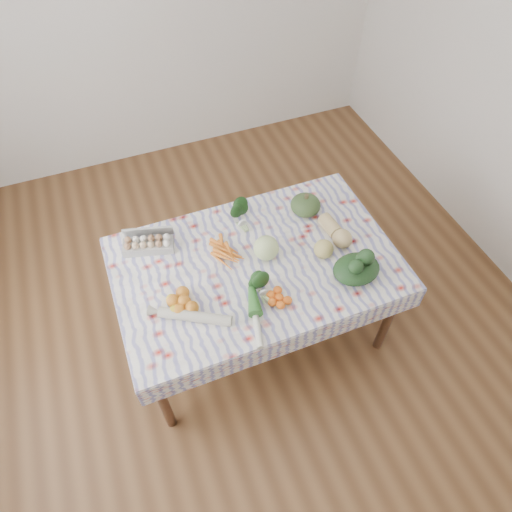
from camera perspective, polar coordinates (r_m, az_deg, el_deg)
ground at (r=3.32m, az=-0.00°, el=-8.94°), size 4.50×4.50×0.00m
dining_table at (r=2.76m, az=-0.00°, el=-1.85°), size 1.60×1.00×0.75m
tablecloth at (r=2.70m, az=-0.00°, el=-0.86°), size 1.66×1.06×0.01m
egg_carton at (r=2.80m, az=-13.33°, el=1.36°), size 0.32×0.19×0.08m
carrot_bunch at (r=2.73m, az=-4.03°, el=0.71°), size 0.26×0.25×0.04m
kale_bunch at (r=2.86m, az=-2.07°, el=5.08°), size 0.16×0.14×0.13m
kabocha_squash at (r=2.94m, az=6.21°, el=6.36°), size 0.21×0.21×0.13m
cabbage at (r=2.66m, az=1.28°, el=1.01°), size 0.19×0.19×0.15m
butternut_squash at (r=2.82m, az=9.95°, el=3.18°), size 0.15×0.27×0.12m
orange_cluster at (r=2.51m, az=-8.98°, el=-5.62°), size 0.27×0.27×0.08m
broccoli at (r=2.53m, az=0.61°, el=-3.71°), size 0.13×0.13×0.10m
mandarin_cluster at (r=2.52m, az=2.92°, el=-5.15°), size 0.21×0.21×0.05m
grapefruit at (r=2.71m, az=8.45°, el=0.87°), size 0.12×0.12×0.12m
spinach_bag at (r=2.65m, az=12.43°, el=-1.61°), size 0.34×0.31×0.12m
daikon at (r=2.47m, az=-7.63°, el=-7.51°), size 0.39×0.26×0.06m
leek at (r=2.45m, az=-0.00°, el=-7.75°), size 0.12×0.36×0.04m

